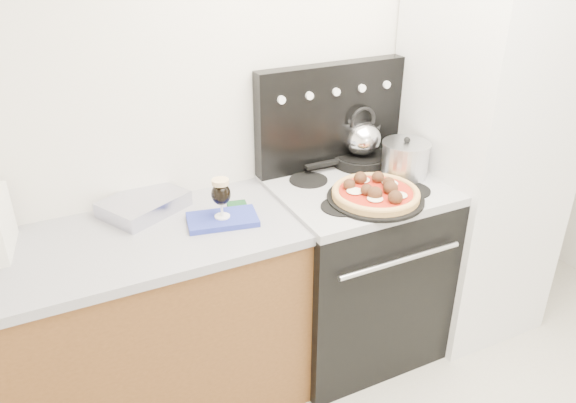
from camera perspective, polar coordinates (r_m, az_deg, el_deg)
room_shell at (r=1.80m, az=20.81°, el=-0.34°), size 3.52×3.01×2.52m
base_cabinet at (r=2.54m, az=-15.93°, el=-13.09°), size 1.45×0.60×0.86m
countertop at (r=2.28m, az=-17.35°, el=-4.40°), size 1.48×0.63×0.04m
stove_body at (r=2.83m, az=6.61°, el=-7.18°), size 0.76×0.65×0.88m
cooktop at (r=2.60m, az=7.14°, el=1.22°), size 0.76×0.65×0.04m
backguard at (r=2.71m, az=4.31°, el=8.65°), size 0.76×0.08×0.50m
fridge at (r=2.98m, az=18.90°, el=4.44°), size 0.64×0.68×1.90m
foil_sheet at (r=2.46m, az=-14.43°, el=-0.26°), size 0.40×0.37×0.07m
oven_mitt at (r=2.32m, az=-6.67°, el=-1.82°), size 0.31×0.22×0.02m
beer_glass at (r=2.27m, az=-6.80°, el=0.34°), size 0.10×0.10×0.17m
pizza_pan at (r=2.47m, az=8.86°, el=0.32°), size 0.53×0.53×0.01m
pizza at (r=2.45m, az=8.92°, el=1.02°), size 0.46×0.46×0.05m
skillet at (r=2.81m, az=7.37°, el=4.26°), size 0.28×0.28×0.05m
tea_kettle at (r=2.77m, az=7.53°, el=6.69°), size 0.24×0.24×0.20m
stock_pot at (r=2.70m, az=11.80°, el=4.13°), size 0.24×0.24×0.16m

